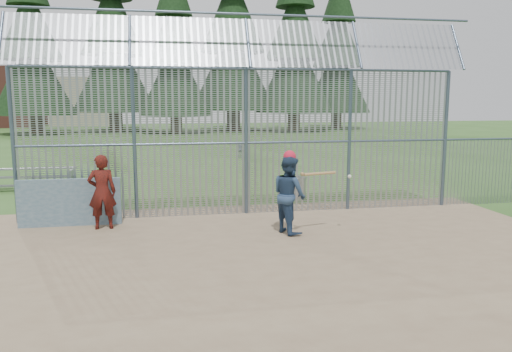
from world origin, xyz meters
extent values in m
plane|color=#2D511E|center=(0.00, 0.00, 0.00)|extent=(120.00, 120.00, 0.00)
cube|color=#756047|center=(0.00, -0.50, 0.01)|extent=(14.00, 10.00, 0.02)
cube|color=#38566B|center=(-4.60, 2.90, 0.62)|extent=(2.50, 0.12, 1.20)
imported|color=navy|center=(0.67, 1.27, 0.95)|extent=(0.96, 1.08, 1.85)
imported|color=maroon|center=(-3.75, 2.45, 0.94)|extent=(0.70, 0.48, 1.85)
imported|color=slate|center=(1.94, 17.33, 0.45)|extent=(0.56, 0.46, 0.89)
sphere|color=red|center=(0.67, 1.27, 1.85)|extent=(0.30, 0.30, 0.30)
cylinder|color=#AA7F4C|center=(1.37, 1.12, 1.45)|extent=(0.84, 0.27, 0.07)
sphere|color=#AA7F4C|center=(0.94, 1.12, 1.45)|extent=(0.09, 0.09, 0.09)
sphere|color=white|center=(2.08, 1.04, 1.37)|extent=(0.09, 0.09, 0.09)
cylinder|color=#909398|center=(1.93, 5.09, 0.35)|extent=(0.52, 0.52, 0.70)
cylinder|color=#9EA0A5|center=(1.93, 5.09, 0.72)|extent=(0.56, 0.56, 0.05)
sphere|color=#9EA0A5|center=(1.93, 5.09, 0.77)|extent=(0.10, 0.10, 0.10)
cube|color=slate|center=(-6.93, 8.40, 0.20)|extent=(3.00, 0.25, 0.05)
cube|color=gray|center=(-6.93, 8.75, 0.45)|extent=(3.00, 0.25, 0.05)
cube|color=gray|center=(-6.93, 9.10, 0.70)|extent=(3.00, 0.25, 0.05)
cube|color=gray|center=(-5.53, 8.75, 0.35)|extent=(0.06, 0.90, 0.70)
cylinder|color=#47566B|center=(-6.00, 3.50, 2.00)|extent=(0.10, 0.10, 4.00)
cylinder|color=#47566B|center=(-3.00, 3.50, 2.00)|extent=(0.10, 0.10, 4.00)
cylinder|color=#47566B|center=(0.00, 3.50, 2.00)|extent=(0.10, 0.10, 4.00)
cylinder|color=#47566B|center=(3.00, 3.50, 2.00)|extent=(0.10, 0.10, 4.00)
cylinder|color=#47566B|center=(6.00, 3.50, 2.00)|extent=(0.10, 0.10, 4.00)
cylinder|color=#47566B|center=(0.00, 3.50, 4.00)|extent=(12.00, 0.07, 0.07)
cylinder|color=#47566B|center=(0.00, 3.50, 2.00)|extent=(12.00, 0.06, 0.06)
cube|color=gray|center=(0.00, 3.50, 2.00)|extent=(12.00, 0.02, 4.00)
cube|color=gray|center=(0.00, 3.12, 4.65)|extent=(12.00, 0.77, 1.31)
cylinder|color=#47566B|center=(6.00, 3.50, 1.00)|extent=(0.08, 0.08, 2.00)
cylinder|color=#332319|center=(-14.00, 40.00, 1.53)|extent=(1.19, 1.19, 3.06)
cone|color=black|center=(-14.00, 40.00, 10.20)|extent=(7.48, 7.48, 13.94)
cylinder|color=#332319|center=(-7.00, 43.00, 1.71)|extent=(1.33, 1.33, 3.42)
cone|color=black|center=(-7.00, 43.00, 11.40)|extent=(8.36, 8.36, 15.58)
cylinder|color=#332319|center=(-1.00, 39.00, 1.44)|extent=(1.12, 1.12, 2.88)
cone|color=black|center=(-1.00, 39.00, 9.60)|extent=(7.04, 7.04, 13.12)
cylinder|color=#332319|center=(5.00, 42.00, 1.80)|extent=(1.40, 1.40, 3.60)
cone|color=black|center=(5.00, 42.00, 12.00)|extent=(8.80, 8.80, 16.40)
cylinder|color=#332319|center=(11.00, 40.00, 1.62)|extent=(1.26, 1.26, 3.24)
cone|color=black|center=(11.00, 40.00, 10.80)|extent=(7.92, 7.92, 14.76)
cylinder|color=#332319|center=(17.00, 44.00, 1.53)|extent=(1.19, 1.19, 3.06)
cone|color=black|center=(17.00, 44.00, 10.20)|extent=(7.48, 7.48, 13.94)
cube|color=#B2A58C|center=(-12.00, 58.00, 3.00)|extent=(8.00, 7.00, 6.00)
camera|label=1|loc=(-2.23, -10.03, 3.17)|focal=35.00mm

